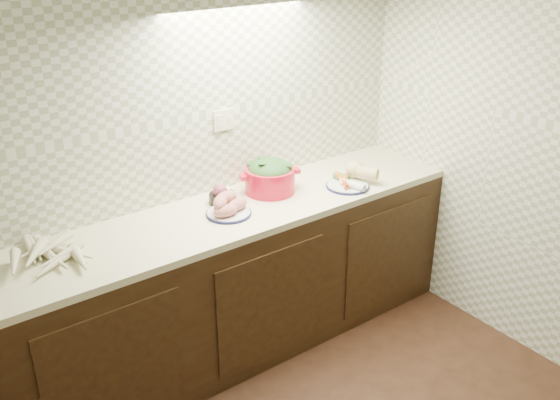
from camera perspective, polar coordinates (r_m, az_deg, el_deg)
room at (r=1.82m, az=9.72°, el=-0.09°), size 3.60×3.60×2.60m
parsnip_pile at (r=3.10m, az=-20.47°, el=-4.87°), size 0.48×0.39×0.07m
sweet_potato_plate at (r=3.36m, az=-4.87°, el=-0.65°), size 0.25×0.25×0.12m
onion_bowl at (r=3.50m, az=-5.30°, el=0.38°), size 0.15×0.15×0.12m
dutch_oven at (r=3.61m, az=-0.93°, el=2.22°), size 0.37×0.37×0.20m
veg_plate at (r=3.77m, az=6.50°, el=2.13°), size 0.33×0.33×0.12m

